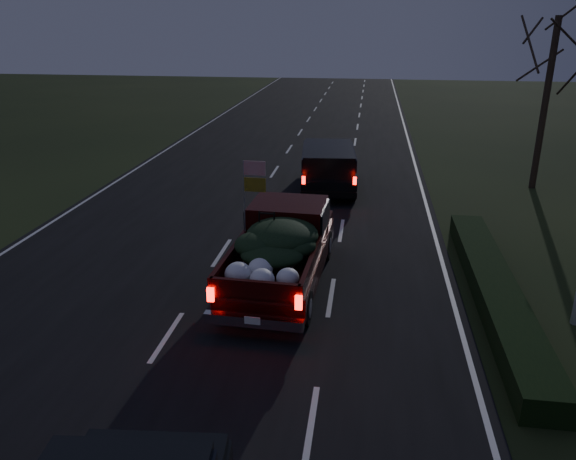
# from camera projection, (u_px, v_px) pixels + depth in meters

# --- Properties ---
(ground) EXTENTS (120.00, 120.00, 0.00)m
(ground) POSITION_uv_depth(u_px,v_px,m) (167.00, 337.00, 12.92)
(ground) COLOR black
(ground) RESTS_ON ground
(road_asphalt) EXTENTS (14.00, 120.00, 0.02)m
(road_asphalt) POSITION_uv_depth(u_px,v_px,m) (167.00, 337.00, 12.91)
(road_asphalt) COLOR black
(road_asphalt) RESTS_ON ground
(hedge_row) EXTENTS (1.00, 10.00, 0.60)m
(hedge_row) POSITION_uv_depth(u_px,v_px,m) (494.00, 289.00, 14.55)
(hedge_row) COLOR black
(hedge_row) RESTS_ON ground
(bare_tree_far) EXTENTS (3.60, 3.60, 7.00)m
(bare_tree_far) POSITION_uv_depth(u_px,v_px,m) (552.00, 62.00, 22.49)
(bare_tree_far) COLOR black
(bare_tree_far) RESTS_ON ground
(pickup_truck) EXTENTS (2.49, 5.91, 3.05)m
(pickup_truck) POSITION_uv_depth(u_px,v_px,m) (281.00, 244.00, 15.20)
(pickup_truck) COLOR black
(pickup_truck) RESTS_ON ground
(lead_suv) EXTENTS (2.63, 5.38, 1.50)m
(lead_suv) POSITION_uv_depth(u_px,v_px,m) (328.00, 164.00, 23.66)
(lead_suv) COLOR black
(lead_suv) RESTS_ON ground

